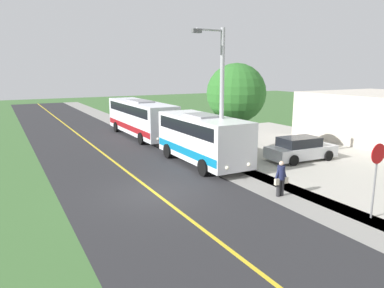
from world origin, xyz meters
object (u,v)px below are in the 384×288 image
(pedestrian_with_bags, at_px, (281,178))
(parked_car_near, at_px, (300,149))
(shuttle_bus_front, at_px, (202,137))
(street_light_pole, at_px, (220,93))
(transit_bus_rear, at_px, (141,117))
(tree_curbside, at_px, (236,93))
(stop_sign, at_px, (377,168))

(pedestrian_with_bags, relative_size, parked_car_near, 0.36)
(shuttle_bus_front, height_order, street_light_pole, street_light_pole)
(transit_bus_rear, bearing_deg, pedestrian_with_bags, 90.84)
(shuttle_bus_front, bearing_deg, tree_curbside, -165.63)
(shuttle_bus_front, bearing_deg, pedestrian_with_bags, 91.73)
(parked_car_near, xyz_separation_m, tree_curbside, (2.89, -2.88, 3.34))
(stop_sign, bearing_deg, parked_car_near, -118.02)
(shuttle_bus_front, height_order, tree_curbside, tree_curbside)
(transit_bus_rear, height_order, street_light_pole, street_light_pole)
(street_light_pole, bearing_deg, stop_sign, 98.00)
(shuttle_bus_front, distance_m, tree_curbside, 3.82)
(street_light_pole, bearing_deg, parked_car_near, 170.98)
(parked_car_near, distance_m, tree_curbside, 5.27)
(transit_bus_rear, xyz_separation_m, pedestrian_with_bags, (-0.24, 16.67, -0.81))
(parked_car_near, relative_size, tree_curbside, 0.76)
(stop_sign, bearing_deg, transit_bus_rear, -85.40)
(shuttle_bus_front, height_order, transit_bus_rear, transit_bus_rear)
(parked_car_near, bearing_deg, shuttle_bus_front, -20.39)
(pedestrian_with_bags, height_order, street_light_pole, street_light_pole)
(tree_curbside, bearing_deg, shuttle_bus_front, 14.37)
(pedestrian_with_bags, distance_m, parked_car_near, 7.09)
(shuttle_bus_front, distance_m, transit_bus_rear, 10.14)
(transit_bus_rear, relative_size, stop_sign, 3.57)
(pedestrian_with_bags, bearing_deg, street_light_pole, -91.66)
(stop_sign, bearing_deg, pedestrian_with_bags, -68.44)
(pedestrian_with_bags, relative_size, stop_sign, 0.56)
(pedestrian_with_bags, xyz_separation_m, stop_sign, (-1.38, 3.49, 1.11))
(pedestrian_with_bags, height_order, parked_car_near, pedestrian_with_bags)
(transit_bus_rear, bearing_deg, tree_curbside, 107.26)
(shuttle_bus_front, relative_size, stop_sign, 2.54)
(parked_car_near, height_order, tree_curbside, tree_curbside)
(pedestrian_with_bags, relative_size, street_light_pole, 0.21)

